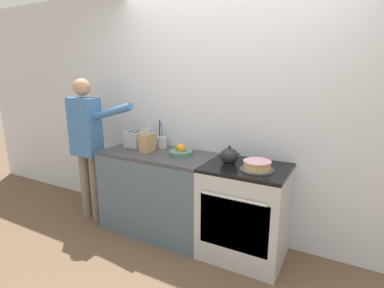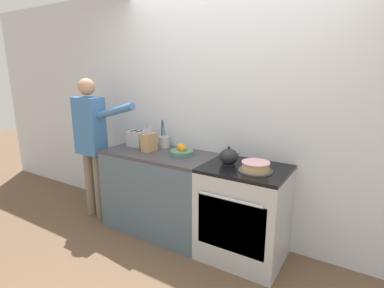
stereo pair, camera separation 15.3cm
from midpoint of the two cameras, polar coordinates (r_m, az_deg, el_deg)
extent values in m
plane|color=brown|center=(2.99, 2.91, -21.47)|extent=(16.00, 16.00, 0.00)
cube|color=silver|center=(3.04, 8.95, 5.56)|extent=(8.00, 0.04, 2.60)
cube|color=#4C6070|center=(3.33, -4.80, -9.23)|extent=(1.20, 0.61, 0.85)
cube|color=#3D3D42|center=(3.18, -4.96, -1.85)|extent=(1.20, 0.61, 0.03)
cube|color=#B7BABF|center=(2.91, 11.32, -13.01)|extent=(0.75, 0.61, 0.86)
cube|color=black|center=(2.65, 9.00, -15.19)|extent=(0.62, 0.01, 0.47)
cylinder|color=#B7BABF|center=(2.52, 8.98, -10.43)|extent=(0.57, 0.02, 0.02)
cube|color=black|center=(2.74, 11.76, -4.67)|extent=(0.75, 0.61, 0.03)
cylinder|color=#4C4C51|center=(2.65, 13.62, -4.95)|extent=(0.30, 0.30, 0.01)
cylinder|color=tan|center=(2.64, 13.65, -4.51)|extent=(0.24, 0.24, 0.03)
cylinder|color=tan|center=(2.63, 13.69, -3.84)|extent=(0.23, 0.23, 0.03)
cylinder|color=#EFB2C1|center=(2.63, 13.71, -3.42)|extent=(0.24, 0.24, 0.01)
cylinder|color=#232328|center=(2.80, 8.51, -3.72)|extent=(0.12, 0.12, 0.01)
ellipsoid|color=#232328|center=(2.78, 8.56, -2.37)|extent=(0.17, 0.17, 0.15)
cone|color=#232328|center=(2.74, 10.13, -2.09)|extent=(0.08, 0.04, 0.07)
sphere|color=black|center=(2.75, 8.62, -0.68)|extent=(0.02, 0.02, 0.02)
cube|color=tan|center=(3.21, -6.80, 0.33)|extent=(0.10, 0.16, 0.19)
cylinder|color=#B2B2B7|center=(3.17, -7.75, 2.58)|extent=(0.01, 0.04, 0.08)
cylinder|color=#B2B2B7|center=(3.15, -7.28, 2.35)|extent=(0.01, 0.03, 0.06)
cylinder|color=#B2B2B7|center=(3.13, -6.86, 2.37)|extent=(0.01, 0.03, 0.07)
cylinder|color=#B2B2B7|center=(3.20, -7.30, 2.52)|extent=(0.01, 0.03, 0.06)
cylinder|color=#B2B2B7|center=(3.17, -6.94, 2.76)|extent=(0.01, 0.04, 0.09)
cylinder|color=#B2B2B7|center=(3.16, -6.49, 2.68)|extent=(0.01, 0.04, 0.09)
cylinder|color=#B2B2B7|center=(3.22, -6.94, 2.83)|extent=(0.01, 0.04, 0.08)
cylinder|color=#B2B2B7|center=(3.21, -6.51, 2.76)|extent=(0.01, 0.04, 0.08)
cylinder|color=#B7BABF|center=(3.36, -4.00, 0.43)|extent=(0.12, 0.12, 0.13)
cylinder|color=black|center=(3.34, -4.44, 2.34)|extent=(0.04, 0.06, 0.26)
cylinder|color=teal|center=(3.31, -3.96, 2.14)|extent=(0.03, 0.03, 0.25)
cylinder|color=#B7BABF|center=(3.36, -4.12, 2.16)|extent=(0.03, 0.04, 0.24)
cylinder|color=#4C7F66|center=(3.07, -0.52, -1.64)|extent=(0.24, 0.24, 0.04)
sphere|color=orange|center=(3.06, -0.38, -0.84)|extent=(0.08, 0.08, 0.08)
sphere|color=orange|center=(3.12, -0.77, -0.59)|extent=(0.08, 0.08, 0.08)
cube|color=#B7BABF|center=(3.44, -9.22, 1.01)|extent=(0.19, 0.15, 0.17)
cube|color=black|center=(3.45, -9.75, 2.51)|extent=(0.02, 0.11, 0.00)
cube|color=black|center=(3.40, -8.79, 2.39)|extent=(0.02, 0.11, 0.00)
cube|color=black|center=(3.50, -10.51, 1.75)|extent=(0.02, 0.02, 0.01)
cylinder|color=#7A6B5B|center=(3.84, -17.76, -7.20)|extent=(0.11, 0.11, 0.79)
cylinder|color=#7A6B5B|center=(3.72, -16.14, -7.74)|extent=(0.11, 0.11, 0.79)
cube|color=#3D70AD|center=(3.59, -17.77, 3.30)|extent=(0.34, 0.20, 0.65)
cylinder|color=#3D70AD|center=(3.74, -19.93, 4.30)|extent=(0.08, 0.08, 0.55)
cylinder|color=#3D70AD|center=(3.27, -13.35, 6.07)|extent=(0.56, 0.08, 0.22)
sphere|color=tan|center=(3.54, -18.30, 10.31)|extent=(0.19, 0.19, 0.19)
camera|label=1|loc=(0.08, -88.48, 0.38)|focal=28.00mm
camera|label=2|loc=(0.08, 91.52, -0.38)|focal=28.00mm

